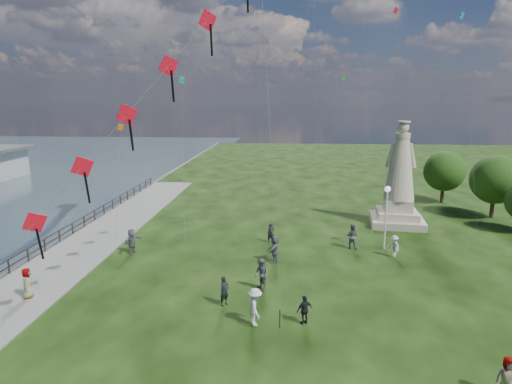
# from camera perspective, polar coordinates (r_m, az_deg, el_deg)

# --- Properties ---
(waterfront) EXTENTS (200.00, 200.00, 1.51)m
(waterfront) POSITION_cam_1_polar(r_m,az_deg,el_deg) (31.19, -27.32, -9.24)
(waterfront) COLOR #32444C
(waterfront) RESTS_ON ground
(statue) EXTENTS (4.86, 4.86, 8.88)m
(statue) POSITION_cam_1_polar(r_m,az_deg,el_deg) (38.49, 18.53, 0.70)
(statue) COLOR tan
(statue) RESTS_ON ground
(lamppost) EXTENTS (0.43, 0.43, 4.66)m
(lamppost) POSITION_cam_1_polar(r_m,az_deg,el_deg) (31.71, 17.03, -1.55)
(lamppost) COLOR silver
(lamppost) RESTS_ON ground
(tree_row) EXTENTS (6.76, 13.73, 5.78)m
(tree_row) POSITION_cam_1_polar(r_m,az_deg,el_deg) (45.12, 27.55, 1.51)
(tree_row) COLOR #382314
(tree_row) RESTS_ON ground
(person_0) EXTENTS (0.66, 0.70, 1.61)m
(person_0) POSITION_cam_1_polar(r_m,az_deg,el_deg) (23.06, -4.23, -13.02)
(person_0) COLOR black
(person_0) RESTS_ON ground
(person_1) EXTENTS (0.97, 1.06, 1.85)m
(person_1) POSITION_cam_1_polar(r_m,az_deg,el_deg) (24.64, 0.72, -10.96)
(person_1) COLOR #595960
(person_1) RESTS_ON ground
(person_2) EXTENTS (0.95, 1.33, 1.86)m
(person_2) POSITION_cam_1_polar(r_m,az_deg,el_deg) (21.13, -0.15, -15.08)
(person_2) COLOR silver
(person_2) RESTS_ON ground
(person_3) EXTENTS (0.96, 0.81, 1.46)m
(person_3) POSITION_cam_1_polar(r_m,az_deg,el_deg) (21.45, 6.51, -15.34)
(person_3) COLOR black
(person_3) RESTS_ON ground
(person_4) EXTENTS (0.82, 0.53, 1.63)m
(person_4) POSITION_cam_1_polar(r_m,az_deg,el_deg) (19.07, 30.47, -20.59)
(person_4) COLOR #595960
(person_4) RESTS_ON ground
(person_5) EXTENTS (1.25, 1.80, 1.79)m
(person_5) POSITION_cam_1_polar(r_m,az_deg,el_deg) (31.48, -16.20, -6.28)
(person_5) COLOR #595960
(person_5) RESTS_ON ground
(person_6) EXTENTS (0.64, 0.54, 1.48)m
(person_6) POSITION_cam_1_polar(r_m,az_deg,el_deg) (32.50, 1.97, -5.49)
(person_6) COLOR black
(person_6) RESTS_ON ground
(person_7) EXTENTS (1.04, 0.83, 1.86)m
(person_7) POSITION_cam_1_polar(r_m,az_deg,el_deg) (31.94, 12.68, -5.75)
(person_7) COLOR #595960
(person_7) RESTS_ON ground
(person_8) EXTENTS (0.83, 1.11, 1.53)m
(person_8) POSITION_cam_1_polar(r_m,az_deg,el_deg) (31.05, 17.93, -6.90)
(person_8) COLOR silver
(person_8) RESTS_ON ground
(person_10) EXTENTS (0.71, 0.93, 1.68)m
(person_10) POSITION_cam_1_polar(r_m,az_deg,el_deg) (26.63, -28.18, -10.85)
(person_10) COLOR #595960
(person_10) RESTS_ON ground
(person_11) EXTENTS (1.22, 1.84, 1.83)m
(person_11) POSITION_cam_1_polar(r_m,az_deg,el_deg) (28.64, 2.49, -7.59)
(person_11) COLOR #595960
(person_11) RESTS_ON ground
(red_kite_train) EXTENTS (12.36, 9.35, 17.25)m
(red_kite_train) POSITION_cam_1_polar(r_m,az_deg,el_deg) (21.29, -14.68, 12.02)
(red_kite_train) COLOR black
(red_kite_train) RESTS_ON ground
(small_kites) EXTENTS (29.70, 16.99, 33.74)m
(small_kites) POSITION_cam_1_polar(r_m,az_deg,el_deg) (39.21, 8.79, 17.60)
(small_kites) COLOR teal
(small_kites) RESTS_ON ground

